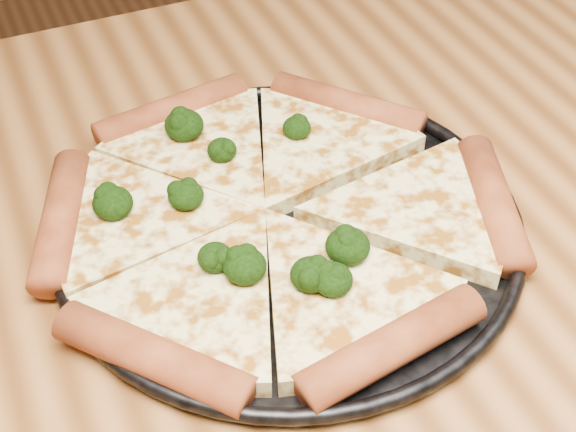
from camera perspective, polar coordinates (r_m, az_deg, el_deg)
name	(u,v)px	position (r m, az deg, el deg)	size (l,w,h in m)	color
dining_table	(339,416)	(0.61, 3.51, -13.46)	(1.20, 0.90, 0.75)	#9A632F
pizza_pan	(288,225)	(0.60, 0.00, -0.59)	(0.33, 0.33, 0.02)	black
pizza	(270,211)	(0.59, -1.22, 0.33)	(0.36, 0.33, 0.03)	#FFF19C
broccoli_florets	(240,211)	(0.58, -3.26, 0.37)	(0.18, 0.22, 0.02)	black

